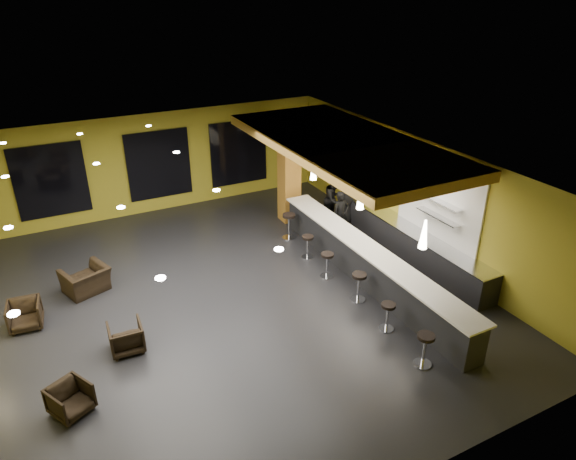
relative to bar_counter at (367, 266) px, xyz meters
name	(u,v)px	position (x,y,z in m)	size (l,w,h in m)	color
floor	(229,299)	(-3.65, 1.00, -0.55)	(12.00, 13.00, 0.10)	black
ceiling	(222,169)	(-3.65, 1.00, 3.05)	(12.00, 13.00, 0.10)	black
wall_back	(158,162)	(-3.65, 7.55, 1.25)	(12.00, 0.10, 3.50)	#A39624
wall_front	(388,419)	(-3.65, -5.55, 1.25)	(12.00, 0.10, 3.50)	#A39624
wall_right	(417,195)	(2.40, 1.00, 1.25)	(0.10, 13.00, 3.50)	#A39624
wood_soffit	(343,143)	(0.35, 2.00, 2.86)	(3.60, 8.00, 0.28)	#B68335
window_left	(51,181)	(-7.15, 7.44, 1.20)	(2.20, 0.06, 2.40)	black
window_center	(159,165)	(-3.65, 7.44, 1.20)	(2.20, 0.06, 2.40)	black
window_right	(239,153)	(-0.65, 7.44, 1.20)	(2.20, 0.06, 2.40)	black
tile_backsplash	(439,200)	(2.31, 0.00, 1.50)	(0.06, 3.20, 2.40)	white
bar_counter	(367,266)	(0.00, 0.00, 0.00)	(0.60, 8.00, 1.00)	black
bar_top	(368,249)	(0.00, 0.00, 0.52)	(0.78, 8.10, 0.05)	silver
prep_counter	(412,245)	(2.00, 0.50, -0.07)	(0.70, 6.00, 0.86)	black
prep_top	(414,231)	(2.00, 0.50, 0.39)	(0.72, 6.00, 0.03)	silver
wall_shelf_lower	(438,216)	(2.17, -0.20, 1.10)	(0.30, 1.50, 0.03)	silver
wall_shelf_upper	(440,201)	(2.17, -0.20, 1.55)	(0.30, 1.50, 0.03)	silver
column	(289,172)	(0.00, 4.60, 1.25)	(0.60, 0.60, 3.50)	#9F6923
pendant_0	(424,234)	(0.00, -2.00, 1.85)	(0.20, 0.20, 0.70)	white
pendant_1	(361,197)	(0.00, 0.50, 1.85)	(0.20, 0.20, 0.70)	white
pendant_2	(314,169)	(0.00, 3.00, 1.85)	(0.20, 0.20, 0.70)	white
staff_a	(341,215)	(0.85, 2.67, 0.27)	(0.56, 0.37, 1.54)	black
staff_b	(334,199)	(1.20, 3.66, 0.37)	(0.84, 0.66, 1.74)	black
staff_c	(347,201)	(1.60, 3.44, 0.32)	(0.80, 0.52, 1.64)	black
armchair_a	(70,399)	(-7.79, -1.33, -0.18)	(0.68, 0.70, 0.64)	black
armchair_b	(126,337)	(-6.46, 0.07, -0.16)	(0.72, 0.74, 0.68)	black
armchair_c	(25,315)	(-8.42, 2.04, -0.16)	(0.73, 0.75, 0.68)	black
armchair_d	(86,280)	(-6.91, 3.00, -0.15)	(1.08, 0.95, 0.70)	black
bar_stool_0	(425,346)	(-0.89, -3.38, 0.01)	(0.40, 0.40, 0.79)	silver
bar_stool_1	(388,313)	(-0.82, -2.00, -0.04)	(0.36, 0.36, 0.71)	silver
bar_stool_2	(359,284)	(-0.72, -0.66, 0.00)	(0.40, 0.40, 0.78)	silver
bar_stool_3	(327,262)	(-0.83, 0.71, -0.03)	(0.37, 0.37, 0.73)	silver
bar_stool_4	(308,244)	(-0.77, 1.93, -0.04)	(0.36, 0.36, 0.72)	silver
bar_stool_5	(289,223)	(-0.68, 3.31, 0.04)	(0.43, 0.43, 0.84)	silver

